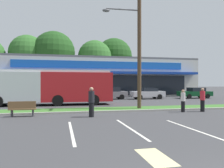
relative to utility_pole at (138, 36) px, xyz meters
The scene contains 21 objects.
grass_median 6.21m from the utility_pole, behind, with size 56.00×2.20×0.12m, color #386B28.
curb_lip 6.28m from the utility_pole, 160.71° to the right, with size 56.00×0.24×0.12m, color #99968C.
parking_stripe_0 10.32m from the utility_pole, 128.05° to the right, with size 0.12×4.80×0.01m, color silver.
parking_stripe_1 9.19m from the utility_pole, 111.94° to the right, with size 0.12×4.80×0.01m, color silver.
parking_stripe_2 9.39m from the utility_pole, 90.42° to the right, with size 0.12×4.80×0.01m, color silver.
lot_arrow 12.49m from the utility_pole, 106.74° to the right, with size 0.70×1.60×0.01m, color beige.
storefront_building 22.00m from the utility_pole, 89.32° to the left, with size 31.81×12.45×6.13m.
tree_mid_left 32.47m from the utility_pole, 112.07° to the left, with size 6.99×6.99×11.46m.
tree_mid 30.51m from the utility_pole, 103.58° to the left, with size 8.28×8.28×12.32m.
tree_mid_right 29.17m from the utility_pole, 88.17° to the left, with size 6.81×6.81×10.81m.
tree_right 32.91m from the utility_pole, 79.98° to the left, with size 8.04×8.04×12.05m.
utility_pole is the anchor object (origin of this frame).
city_bus 9.59m from the utility_pole, 141.96° to the left, with size 11.88×2.86×3.25m.
bus_stop_bench 9.75m from the utility_pole, 167.02° to the right, with size 1.60×0.45×0.95m.
car_0 14.20m from the utility_pole, 121.18° to the left, with size 4.36×1.90×1.48m.
car_1 12.73m from the utility_pole, 87.94° to the left, with size 4.30×1.92×1.54m.
car_2 13.25m from the utility_pole, 64.67° to the left, with size 4.31×1.89×1.42m.
car_3 17.12m from the utility_pole, 42.38° to the left, with size 4.45×1.96×1.46m.
pedestrian_near_bench 6.71m from the utility_pole, 26.54° to the right, with size 0.35×0.35×1.71m.
pedestrian_by_pole 5.91m from the utility_pole, 35.95° to the right, with size 0.32×0.32×1.60m.
pedestrian_mid 6.83m from the utility_pole, 143.83° to the right, with size 0.36×0.36×1.81m.
Camera 1 is at (-3.09, -2.76, 2.04)m, focal length 36.17 mm.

